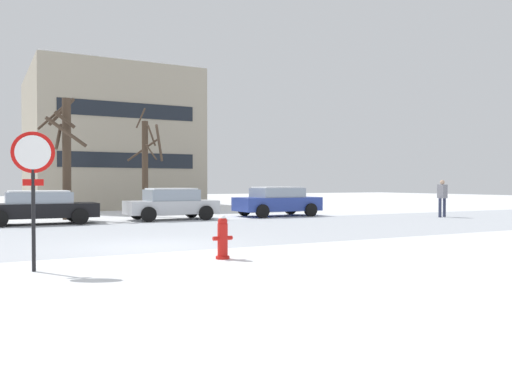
% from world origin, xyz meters
% --- Properties ---
extents(ground_plane, '(120.00, 120.00, 0.00)m').
position_xyz_m(ground_plane, '(0.00, 0.00, 0.00)').
color(ground_plane, white).
extents(road_surface, '(80.00, 9.26, 0.00)m').
position_xyz_m(road_surface, '(0.00, 3.63, 0.00)').
color(road_surface, '#B7BCC4').
rests_on(road_surface, ground).
extents(stop_sign, '(0.75, 0.18, 2.56)m').
position_xyz_m(stop_sign, '(-2.96, -2.45, 1.80)').
color(stop_sign, black).
rests_on(stop_sign, ground).
extents(fire_hydrant, '(0.44, 0.30, 0.93)m').
position_xyz_m(fire_hydrant, '(0.76, -2.63, 0.47)').
color(fire_hydrant, red).
rests_on(fire_hydrant, ground).
extents(parked_car_black, '(4.40, 2.03, 1.33)m').
position_xyz_m(parked_car_black, '(-1.76, 9.36, 0.69)').
color(parked_car_black, black).
rests_on(parked_car_black, ground).
extents(parked_car_silver, '(3.96, 2.07, 1.40)m').
position_xyz_m(parked_car_silver, '(3.69, 9.40, 0.72)').
color(parked_car_silver, silver).
rests_on(parked_car_silver, ground).
extents(parked_car_blue, '(4.13, 2.17, 1.45)m').
position_xyz_m(parked_car_blue, '(9.14, 9.43, 0.74)').
color(parked_car_blue, '#283D93').
rests_on(parked_car_blue, ground).
extents(pedestrian_crossing, '(0.59, 0.42, 1.78)m').
position_xyz_m(pedestrian_crossing, '(15.67, 5.04, 1.04)').
color(pedestrian_crossing, '#2D334C').
rests_on(pedestrian_crossing, ground).
extents(tree_far_right, '(1.69, 1.87, 5.31)m').
position_xyz_m(tree_far_right, '(3.33, 12.09, 2.51)').
color(tree_far_right, '#423326').
rests_on(tree_far_right, ground).
extents(tree_far_left, '(1.95, 2.24, 5.54)m').
position_xyz_m(tree_far_left, '(-0.40, 11.73, 2.97)').
color(tree_far_left, '#423326').
rests_on(tree_far_left, ground).
extents(building_far_left, '(10.10, 11.86, 9.06)m').
position_xyz_m(building_far_left, '(4.08, 24.23, 4.53)').
color(building_far_left, '#9E937F').
rests_on(building_far_left, ground).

